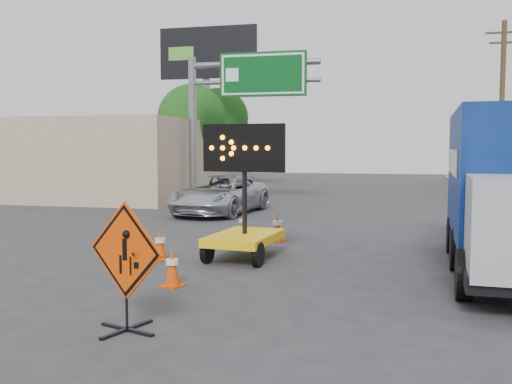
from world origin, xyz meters
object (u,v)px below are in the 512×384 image
at_px(construction_sign, 126,263).
at_px(pickup_truck, 220,195).
at_px(arrow_board, 245,229).
at_px(box_truck, 510,200).

bearing_deg(construction_sign, pickup_truck, 121.11).
bearing_deg(arrow_board, construction_sign, -86.86).
height_order(construction_sign, box_truck, box_truck).
relative_size(construction_sign, box_truck, 0.26).
bearing_deg(box_truck, arrow_board, -179.34).
relative_size(pickup_truck, box_truck, 0.74).
bearing_deg(construction_sign, box_truck, 60.44).
distance_m(construction_sign, pickup_truck, 14.50).
bearing_deg(pickup_truck, arrow_board, -63.01).
bearing_deg(arrow_board, box_truck, 3.81).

